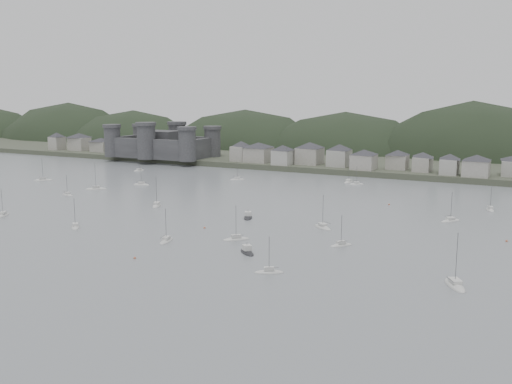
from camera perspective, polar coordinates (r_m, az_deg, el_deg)
The scene contains 10 objects.
ground at distance 150.33m, azimuth -13.33°, elevation -6.59°, with size 900.00×900.00×0.00m, color slate.
far_shore_land at distance 416.78m, azimuth 14.05°, elevation 3.97°, with size 900.00×250.00×3.00m, color #383D2D.
forested_ridge at distance 392.41m, azimuth 13.79°, elevation 1.75°, with size 851.55×103.94×102.57m.
castle at distance 361.19m, azimuth -9.36°, elevation 4.78°, with size 66.00×43.00×20.00m.
waterfront_town at distance 297.36m, azimuth 18.59°, elevation 2.90°, with size 451.48×28.46×12.92m.
sailboat_lead at distance 181.04m, azimuth 6.68°, elevation -3.54°, with size 8.28×7.23×11.46m.
moored_fleet at distance 210.11m, azimuth -3.64°, elevation -1.63°, with size 260.60×151.22×13.02m.
motor_launch_near at distance 152.05m, azimuth -0.90°, elevation -6.02°, with size 7.28×6.87×3.77m.
motor_launch_far at distance 193.95m, azimuth -0.80°, elevation -2.54°, with size 5.60×8.23×3.86m.
mooring_buoys at distance 179.64m, azimuth -1.73°, elevation -3.59°, with size 168.40×102.07×0.70m.
Camera 1 is at (94.95, -108.82, 41.74)m, focal length 39.99 mm.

